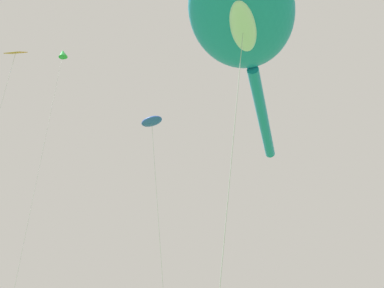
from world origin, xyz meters
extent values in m
ellipsoid|color=#1E8CBF|center=(-0.42, 4.79, 14.17)|extent=(6.65, 6.79, 1.45)
cylinder|color=#1E8CBF|center=(3.73, 9.51, 13.95)|extent=(5.05, 5.64, 0.52)
ellipsoid|color=white|center=(-0.42, 4.79, 13.52)|extent=(2.33, 2.46, 0.52)
cylinder|color=#B2B2B7|center=(-0.49, 6.57, 6.72)|extent=(0.15, 3.57, 13.45)
ellipsoid|color=blue|center=(-1.35, 11.82, 13.58)|extent=(1.22, 1.37, 0.32)
cylinder|color=#B2B2B7|center=(0.04, 13.13, 6.79)|extent=(2.81, 2.65, 13.59)
cone|color=green|center=(-5.91, 20.62, 24.62)|extent=(1.05, 0.99, 0.78)
cylinder|color=#B2B2B7|center=(-5.56, 20.05, 12.31)|extent=(0.73, 1.16, 24.62)
cube|color=orange|center=(-8.66, 16.97, 19.95)|extent=(1.26, 1.17, 0.76)
camera|label=1|loc=(-6.55, -3.39, 1.49)|focal=37.71mm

